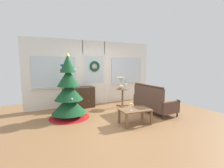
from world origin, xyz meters
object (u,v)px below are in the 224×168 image
at_px(christmas_tree, 69,95).
at_px(side_table, 123,94).
at_px(gift_box, 81,115).
at_px(settee_sofa, 152,102).
at_px(wine_glass, 131,105).
at_px(table_lamp, 121,81).
at_px(flower_vase, 126,86).
at_px(coffee_table, 135,111).
at_px(dresser_cabinet, 82,97).

height_order(christmas_tree, side_table, christmas_tree).
bearing_deg(side_table, gift_box, -162.39).
height_order(settee_sofa, wine_glass, settee_sofa).
bearing_deg(table_lamp, flower_vase, -32.01).
bearing_deg(table_lamp, gift_box, -160.63).
xyz_separation_m(side_table, gift_box, (-1.79, -0.57, -0.42)).
bearing_deg(coffee_table, wine_glass, -159.19).
height_order(christmas_tree, settee_sofa, christmas_tree).
relative_size(table_lamp, gift_box, 2.63).
distance_m(christmas_tree, flower_vase, 2.25).
xyz_separation_m(christmas_tree, settee_sofa, (2.63, -0.71, -0.34)).
bearing_deg(dresser_cabinet, settee_sofa, -41.18).
relative_size(christmas_tree, table_lamp, 4.53).
bearing_deg(christmas_tree, settee_sofa, -15.12).
distance_m(settee_sofa, side_table, 1.23).
relative_size(christmas_tree, coffee_table, 2.28).
xyz_separation_m(settee_sofa, wine_glass, (-1.29, -0.68, 0.18)).
bearing_deg(coffee_table, table_lamp, 72.94).
bearing_deg(wine_glass, christmas_tree, 134.19).
xyz_separation_m(christmas_tree, wine_glass, (1.35, -1.39, -0.16)).
bearing_deg(wine_glass, table_lamp, 68.80).
distance_m(coffee_table, wine_glass, 0.27).
xyz_separation_m(flower_vase, coffee_table, (-0.70, -1.66, -0.47)).
xyz_separation_m(christmas_tree, dresser_cabinet, (0.69, 0.99, -0.33)).
height_order(settee_sofa, coffee_table, settee_sofa).
xyz_separation_m(christmas_tree, coffee_table, (1.52, -1.33, -0.37)).
bearing_deg(wine_glass, dresser_cabinet, 105.44).
xyz_separation_m(christmas_tree, side_table, (2.12, 0.40, -0.22)).
relative_size(christmas_tree, dresser_cabinet, 2.19).
height_order(dresser_cabinet, flower_vase, flower_vase).
relative_size(flower_vase, gift_box, 2.10).
bearing_deg(coffee_table, settee_sofa, 28.75).
xyz_separation_m(table_lamp, gift_box, (-1.73, -0.61, -0.90)).
distance_m(wine_glass, gift_box, 1.66).
bearing_deg(table_lamp, dresser_cabinet, 158.15).
xyz_separation_m(side_table, coffee_table, (-0.60, -1.72, -0.15)).
xyz_separation_m(settee_sofa, side_table, (-0.52, 1.11, 0.12)).
bearing_deg(table_lamp, side_table, -33.69).
distance_m(dresser_cabinet, coffee_table, 2.45).
relative_size(dresser_cabinet, wine_glass, 4.68).
height_order(settee_sofa, gift_box, settee_sofa).
relative_size(table_lamp, wine_glass, 2.26).
distance_m(side_table, coffee_table, 1.83).
bearing_deg(coffee_table, gift_box, 135.76).
bearing_deg(settee_sofa, side_table, 114.92).
distance_m(flower_vase, gift_box, 2.09).
bearing_deg(wine_glass, coffee_table, 20.81).
xyz_separation_m(settee_sofa, gift_box, (-2.30, 0.54, -0.29)).
distance_m(dresser_cabinet, settee_sofa, 2.58).
bearing_deg(flower_vase, gift_box, -164.95).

